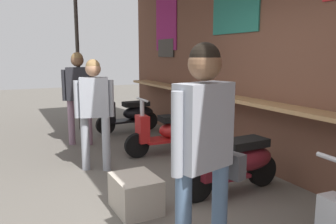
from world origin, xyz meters
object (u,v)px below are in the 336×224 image
at_px(scooter_maroon, 237,161).
at_px(shopper_browsing, 78,88).
at_px(scooter_black, 131,114).
at_px(shopper_with_handbag, 205,138).
at_px(scooter_red, 169,131).
at_px(shopper_passing, 94,104).
at_px(merchandise_crate, 136,194).

relative_size(scooter_maroon, shopper_browsing, 0.82).
xyz_separation_m(scooter_black, shopper_with_handbag, (4.83, -1.22, 0.69)).
height_order(scooter_red, shopper_browsing, shopper_browsing).
distance_m(shopper_browsing, shopper_passing, 1.52).
relative_size(scooter_black, shopper_passing, 0.88).
relative_size(scooter_red, shopper_passing, 0.88).
bearing_deg(shopper_passing, merchandise_crate, -164.26).
bearing_deg(shopper_with_handbag, shopper_browsing, -14.73).
distance_m(shopper_browsing, merchandise_crate, 3.12).
relative_size(scooter_red, shopper_browsing, 0.82).
relative_size(scooter_black, shopper_browsing, 0.82).
height_order(scooter_black, merchandise_crate, scooter_black).
xyz_separation_m(scooter_red, shopper_passing, (0.27, -1.33, 0.59)).
height_order(scooter_black, scooter_maroon, same).
xyz_separation_m(scooter_red, shopper_browsing, (-1.25, -1.23, 0.67)).
bearing_deg(scooter_red, merchandise_crate, 55.59).
xyz_separation_m(scooter_black, shopper_passing, (2.12, -1.33, 0.59)).
xyz_separation_m(scooter_red, merchandise_crate, (1.74, -1.28, -0.20)).
distance_m(scooter_black, shopper_with_handbag, 5.03).
bearing_deg(merchandise_crate, shopper_passing, -178.39).
distance_m(shopper_with_handbag, merchandise_crate, 1.53).
bearing_deg(scooter_maroon, merchandise_crate, -5.46).
relative_size(scooter_black, merchandise_crate, 2.54).
distance_m(scooter_maroon, merchandise_crate, 1.30).
bearing_deg(scooter_black, shopper_passing, 55.70).
height_order(scooter_maroon, merchandise_crate, scooter_maroon).
distance_m(scooter_red, shopper_with_handbag, 3.30).
height_order(scooter_maroon, shopper_passing, shopper_passing).
bearing_deg(shopper_browsing, merchandise_crate, -166.12).
bearing_deg(merchandise_crate, scooter_black, 160.33).
bearing_deg(scooter_maroon, shopper_with_handbag, 41.59).
distance_m(scooter_maroon, shopper_passing, 2.12).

